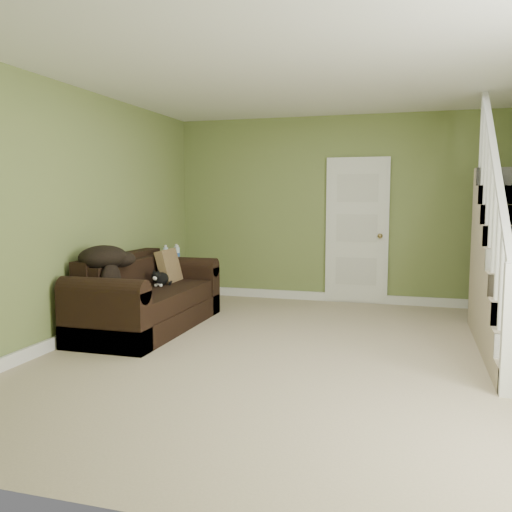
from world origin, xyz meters
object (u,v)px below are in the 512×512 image
Objects in this scene: side_table at (174,283)px; sofa at (146,301)px; cat at (160,279)px; banana at (130,297)px.

sofa is at bearing -79.37° from side_table.
cat is 2.52× the size of banana.
cat is (0.06, 0.25, 0.21)m from sofa.
sofa is 1.25m from side_table.
cat is 0.86m from banana.
side_table is 1.04m from cat.
sofa is at bearing -107.53° from cat.
cat is at bearing 77.17° from sofa.
banana is (0.38, -1.83, 0.16)m from side_table.
banana is at bearing -76.13° from sofa.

